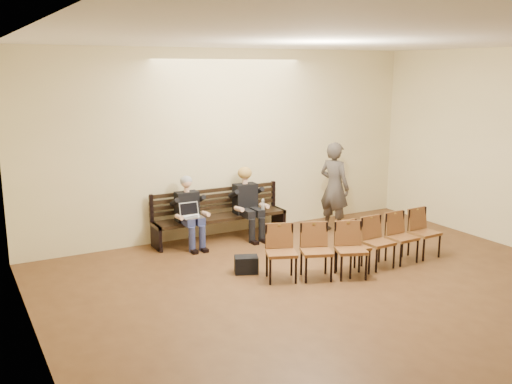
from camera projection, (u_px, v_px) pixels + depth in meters
ground at (413, 333)px, 6.89m from camera, size 10.00×10.00×0.00m
room_walls at (379, 118)px, 7.02m from camera, size 8.02×10.01×3.51m
bench at (221, 227)px, 10.65m from camera, size 2.60×0.90×0.45m
seated_man at (189, 213)px, 10.15m from camera, size 0.50×0.70×1.21m
seated_woman at (248, 205)px, 10.70m from camera, size 0.53×0.74×1.24m
laptop at (192, 218)px, 9.98m from camera, size 0.38×0.31×0.26m
water_bottle at (263, 211)px, 10.54m from camera, size 0.07×0.07×0.21m
bag at (246, 265)px, 8.91m from camera, size 0.43×0.37×0.27m
passerby at (335, 181)px, 10.98m from camera, size 0.70×0.86×2.03m
chair_row_front at (316, 252)px, 8.61m from camera, size 1.58×0.99×0.85m
chair_row_back at (390, 240)px, 9.23m from camera, size 2.02×0.53×0.82m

